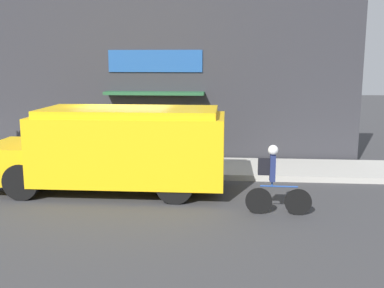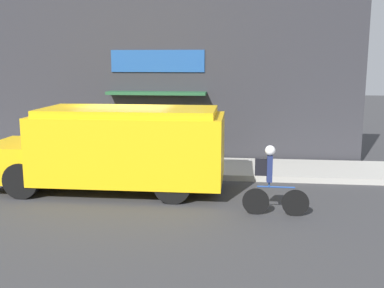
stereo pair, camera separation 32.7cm
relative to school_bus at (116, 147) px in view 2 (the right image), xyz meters
name	(u,v)px [view 2 (the right image)]	position (x,y,z in m)	size (l,w,h in m)	color
ground_plane	(128,178)	(-0.06, 1.28, -1.17)	(70.00, 70.00, 0.00)	#38383A
sidewalk	(137,166)	(-0.06, 2.48, -1.08)	(28.00, 2.39, 0.17)	#ADAAA3
storefront	(145,78)	(-0.05, 3.87, 1.66)	(14.49, 0.78, 5.66)	#2D2D33
school_bus	(116,147)	(0.00, 0.00, 0.00)	(6.18, 2.64, 2.21)	yellow
cyclist	(271,180)	(3.91, -1.52, -0.36)	(1.47, 0.23, 1.58)	black
trash_bin	(54,150)	(-2.81, 2.49, -0.61)	(0.53, 0.53, 0.77)	slate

